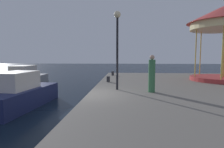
{
  "coord_description": "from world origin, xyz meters",
  "views": [
    {
      "loc": [
        1.77,
        -9.01,
        2.6
      ],
      "look_at": [
        0.8,
        5.62,
        1.24
      ],
      "focal_mm": 30.33,
      "sensor_mm": 36.0,
      "label": 1
    }
  ],
  "objects_px": {
    "motorboat_grey": "(26,78)",
    "bollard_north": "(108,79)",
    "bollard_south": "(113,73)",
    "lamp_post_mid_promenade": "(117,36)",
    "motorboat_navy": "(19,94)",
    "person_near_carousel": "(152,75)"
  },
  "relations": [
    {
      "from": "lamp_post_mid_promenade",
      "to": "bollard_north",
      "type": "distance_m",
      "value": 4.11
    },
    {
      "from": "motorboat_navy",
      "to": "bollard_south",
      "type": "relative_size",
      "value": 12.53
    },
    {
      "from": "motorboat_grey",
      "to": "motorboat_navy",
      "type": "bearing_deg",
      "value": -64.46
    },
    {
      "from": "bollard_south",
      "to": "bollard_north",
      "type": "relative_size",
      "value": 1.0
    },
    {
      "from": "lamp_post_mid_promenade",
      "to": "person_near_carousel",
      "type": "height_order",
      "value": "lamp_post_mid_promenade"
    },
    {
      "from": "bollard_south",
      "to": "bollard_north",
      "type": "bearing_deg",
      "value": -90.26
    },
    {
      "from": "lamp_post_mid_promenade",
      "to": "person_near_carousel",
      "type": "bearing_deg",
      "value": -18.68
    },
    {
      "from": "motorboat_grey",
      "to": "bollard_south",
      "type": "xyz_separation_m",
      "value": [
        7.56,
        1.8,
        0.33
      ]
    },
    {
      "from": "motorboat_grey",
      "to": "bollard_north",
      "type": "xyz_separation_m",
      "value": [
        7.54,
        -2.87,
        0.33
      ]
    },
    {
      "from": "motorboat_navy",
      "to": "bollard_north",
      "type": "height_order",
      "value": "motorboat_navy"
    },
    {
      "from": "motorboat_navy",
      "to": "motorboat_grey",
      "type": "distance_m",
      "value": 7.65
    },
    {
      "from": "motorboat_navy",
      "to": "lamp_post_mid_promenade",
      "type": "distance_m",
      "value": 5.91
    },
    {
      "from": "motorboat_grey",
      "to": "lamp_post_mid_promenade",
      "type": "height_order",
      "value": "lamp_post_mid_promenade"
    },
    {
      "from": "motorboat_navy",
      "to": "bollard_south",
      "type": "xyz_separation_m",
      "value": [
        4.27,
        8.69,
        0.31
      ]
    },
    {
      "from": "motorboat_navy",
      "to": "bollard_north",
      "type": "bearing_deg",
      "value": 43.48
    },
    {
      "from": "motorboat_navy",
      "to": "lamp_post_mid_promenade",
      "type": "bearing_deg",
      "value": 11.26
    },
    {
      "from": "bollard_north",
      "to": "bollard_south",
      "type": "bearing_deg",
      "value": 89.74
    },
    {
      "from": "motorboat_grey",
      "to": "bollard_north",
      "type": "bearing_deg",
      "value": -20.86
    },
    {
      "from": "motorboat_navy",
      "to": "bollard_north",
      "type": "distance_m",
      "value": 5.86
    },
    {
      "from": "person_near_carousel",
      "to": "motorboat_grey",
      "type": "bearing_deg",
      "value": 147.13
    },
    {
      "from": "lamp_post_mid_promenade",
      "to": "motorboat_grey",
      "type": "bearing_deg",
      "value": 144.55
    },
    {
      "from": "motorboat_grey",
      "to": "person_near_carousel",
      "type": "relative_size",
      "value": 2.95
    }
  ]
}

